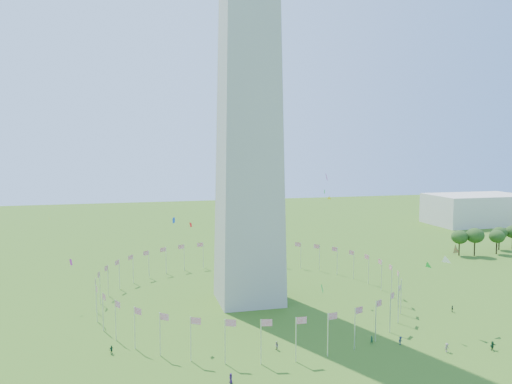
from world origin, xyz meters
TOP-DOWN VIEW (x-y plane):
  - flag_ring at (-0.00, 50.00)m, footprint 80.24×80.24m
  - gov_building_east_a at (150.00, 150.00)m, footprint 50.00×30.00m
  - crowd at (9.03, 1.58)m, footprint 96.17×62.69m
  - kites_aloft at (17.59, 24.35)m, footprint 104.04×67.58m
  - tree_line_east at (114.16, 85.13)m, footprint 53.65×15.30m

SIDE VIEW (x-z plane):
  - crowd at x=9.03m, z-range -0.09..1.88m
  - flag_ring at x=0.00m, z-range 0.00..9.00m
  - tree_line_east at x=114.16m, z-range -0.40..10.25m
  - gov_building_east_a at x=150.00m, z-range 0.00..16.00m
  - kites_aloft at x=17.59m, z-range 2.94..35.68m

